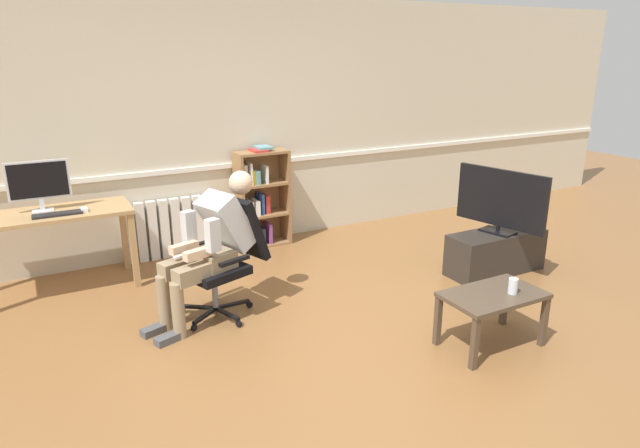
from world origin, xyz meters
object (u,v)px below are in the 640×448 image
(radiator, at_px, (170,228))
(coffee_table, at_px, (493,301))
(computer_desk, at_px, (54,223))
(keyboard, at_px, (57,214))
(tv_stand, at_px, (495,252))
(imac_monitor, at_px, (39,182))
(computer_mouse, at_px, (84,210))
(office_chair, at_px, (227,252))
(drinking_glass, at_px, (513,286))
(person_seated, at_px, (210,244))
(bookshelf, at_px, (260,199))
(tv_screen, at_px, (501,200))

(radiator, distance_m, coffee_table, 3.45)
(computer_desk, distance_m, radiator, 1.22)
(keyboard, distance_m, tv_stand, 4.13)
(computer_desk, distance_m, tv_stand, 4.20)
(imac_monitor, height_order, coffee_table, imac_monitor)
(keyboard, bearing_deg, computer_mouse, 5.14)
(coffee_table, bearing_deg, office_chair, 135.60)
(drinking_glass, bearing_deg, person_seated, 139.87)
(tv_stand, bearing_deg, bookshelf, 133.01)
(office_chair, bearing_deg, bookshelf, 129.81)
(keyboard, xyz_separation_m, office_chair, (1.19, -1.00, -0.24))
(coffee_table, bearing_deg, computer_mouse, 134.81)
(drinking_glass, bearing_deg, imac_monitor, 136.61)
(imac_monitor, xyz_separation_m, person_seated, (1.14, -1.27, -0.38))
(imac_monitor, distance_m, person_seated, 1.75)
(tv_screen, height_order, drinking_glass, tv_screen)
(computer_desk, relative_size, drinking_glass, 11.18)
(imac_monitor, bearing_deg, computer_mouse, -31.18)
(computer_desk, bearing_deg, office_chair, -42.95)
(radiator, relative_size, tv_stand, 0.93)
(computer_desk, distance_m, coffee_table, 3.82)
(bookshelf, distance_m, tv_screen, 2.58)
(keyboard, height_order, bookshelf, bookshelf)
(tv_stand, relative_size, drinking_glass, 8.63)
(radiator, bearing_deg, office_chair, -85.83)
(radiator, distance_m, office_chair, 1.55)
(computer_mouse, xyz_separation_m, coffee_table, (2.50, -2.52, -0.41))
(keyboard, height_order, computer_mouse, computer_mouse)
(tv_stand, bearing_deg, computer_desk, 157.60)
(bookshelf, distance_m, drinking_glass, 3.09)
(imac_monitor, xyz_separation_m, tv_screen, (3.93, -1.67, -0.27))
(imac_monitor, xyz_separation_m, tv_stand, (3.93, -1.67, -0.81))
(radiator, height_order, coffee_table, radiator)
(radiator, bearing_deg, computer_desk, -160.67)
(bookshelf, distance_m, coffee_table, 3.00)
(computer_desk, bearing_deg, drinking_glass, -43.30)
(keyboard, height_order, coffee_table, keyboard)
(person_seated, bearing_deg, keyboard, -153.73)
(keyboard, relative_size, office_chair, 0.41)
(radiator, relative_size, office_chair, 0.96)
(imac_monitor, height_order, computer_mouse, imac_monitor)
(tv_stand, distance_m, coffee_table, 1.53)
(keyboard, xyz_separation_m, person_seated, (1.04, -1.05, -0.12))
(radiator, xyz_separation_m, tv_screen, (2.75, -1.98, 0.43))
(keyboard, distance_m, radiator, 1.28)
(bookshelf, relative_size, tv_stand, 1.11)
(imac_monitor, relative_size, office_chair, 0.53)
(computer_mouse, bearing_deg, computer_desk, 154.63)
(person_seated, bearing_deg, bookshelf, 126.56)
(keyboard, bearing_deg, tv_stand, -20.75)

